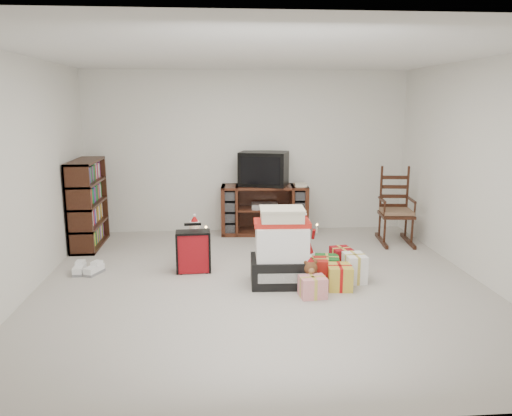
{
  "coord_description": "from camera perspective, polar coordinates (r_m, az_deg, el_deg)",
  "views": [
    {
      "loc": [
        -0.49,
        -5.29,
        2.02
      ],
      "look_at": [
        -0.02,
        0.6,
        0.76
      ],
      "focal_mm": 35.0,
      "sensor_mm": 36.0,
      "label": 1
    }
  ],
  "objects": [
    {
      "name": "room",
      "position": [
        5.37,
        0.69,
        3.8
      ],
      "size": [
        5.01,
        5.01,
        2.51
      ],
      "color": "#B7B0A8",
      "rests_on": "ground"
    },
    {
      "name": "bookshelf",
      "position": [
        7.42,
        -18.65,
        0.31
      ],
      "size": [
        0.34,
        1.01,
        1.23
      ],
      "color": "#351B0E",
      "rests_on": "floor"
    },
    {
      "name": "santa_figurine",
      "position": [
        6.72,
        5.64,
        -3.58
      ],
      "size": [
        0.27,
        0.26,
        0.56
      ],
      "color": "maroon",
      "rests_on": "floor"
    },
    {
      "name": "mrs_claus_figurine",
      "position": [
        6.47,
        -6.97,
        -4.06
      ],
      "size": [
        0.3,
        0.28,
        0.61
      ],
      "color": "maroon",
      "rests_on": "floor"
    },
    {
      "name": "sneaker_pair",
      "position": [
        6.35,
        -18.78,
        -6.69
      ],
      "size": [
        0.35,
        0.3,
        0.1
      ],
      "rotation": [
        0.0,
        0.0,
        -0.15
      ],
      "color": "white",
      "rests_on": "floor"
    },
    {
      "name": "gift_cluster",
      "position": [
        5.79,
        8.63,
        -7.0
      ],
      "size": [
        0.84,
        1.17,
        0.29
      ],
      "color": "#B41E14",
      "rests_on": "floor"
    },
    {
      "name": "red_suitcase",
      "position": [
        6.07,
        -7.17,
        -4.95
      ],
      "size": [
        0.4,
        0.22,
        0.59
      ],
      "rotation": [
        0.0,
        0.0,
        0.05
      ],
      "color": "maroon",
      "rests_on": "floor"
    },
    {
      "name": "gift_pile",
      "position": [
        5.6,
        2.94,
        -5.04
      ],
      "size": [
        0.7,
        0.52,
        0.86
      ],
      "rotation": [
        0.0,
        0.0,
        -0.04
      ],
      "color": "black",
      "rests_on": "floor"
    },
    {
      "name": "teddy_bear",
      "position": [
        5.52,
        6.17,
        -7.81
      ],
      "size": [
        0.23,
        0.2,
        0.34
      ],
      "color": "brown",
      "rests_on": "floor"
    },
    {
      "name": "stocking",
      "position": [
        5.71,
        3.88,
        -5.87
      ],
      "size": [
        0.25,
        0.12,
        0.53
      ],
      "primitive_type": null,
      "rotation": [
        0.0,
        0.0,
        -0.05
      ],
      "color": "#0B6813",
      "rests_on": "floor"
    },
    {
      "name": "tv_stand",
      "position": [
        7.74,
        0.98,
        -0.19
      ],
      "size": [
        1.36,
        0.56,
        0.76
      ],
      "rotation": [
        0.0,
        0.0,
        -0.07
      ],
      "color": "#482314",
      "rests_on": "floor"
    },
    {
      "name": "crt_television",
      "position": [
        7.66,
        0.9,
        4.52
      ],
      "size": [
        0.82,
        0.69,
        0.52
      ],
      "rotation": [
        0.0,
        0.0,
        -0.3
      ],
      "color": "black",
      "rests_on": "tv_stand"
    },
    {
      "name": "rocking_chair",
      "position": [
        7.56,
        15.57,
        -0.84
      ],
      "size": [
        0.54,
        0.8,
        1.14
      ],
      "rotation": [
        0.0,
        0.0,
        -0.12
      ],
      "color": "#351B0E",
      "rests_on": "floor"
    }
  ]
}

